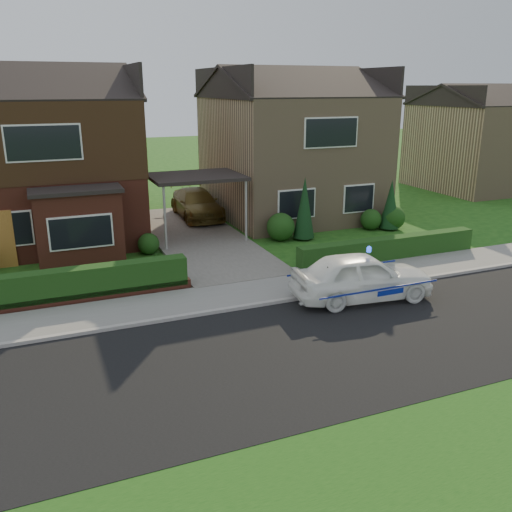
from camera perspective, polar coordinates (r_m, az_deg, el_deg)
ground at (r=13.98m, az=6.95°, el=-9.52°), size 120.00×120.00×0.00m
road at (r=13.98m, az=6.95°, el=-9.52°), size 60.00×6.00×0.02m
kerb at (r=16.43m, az=1.77°, el=-4.91°), size 60.00×0.16×0.12m
sidewalk at (r=17.32m, az=0.36°, el=-3.72°), size 60.00×2.00×0.10m
grass_verge at (r=10.60m, az=21.05°, el=-20.42°), size 60.00×4.00×0.01m
driveway at (r=23.52m, az=-6.15°, el=1.95°), size 3.80×12.00×0.12m
house_left at (r=24.83m, az=-21.56°, el=10.49°), size 7.50×9.53×7.25m
house_right at (r=27.69m, az=3.61°, el=11.94°), size 7.50×8.06×7.25m
carport_link at (r=22.92m, az=-6.33°, el=8.18°), size 3.80×3.00×2.77m
dwarf_wall at (r=17.23m, az=-19.42°, el=-4.43°), size 7.70×0.25×0.36m
hedge_left at (r=17.43m, az=-19.40°, el=-4.81°), size 7.50×0.55×0.90m
hedge_right at (r=21.11m, az=13.69°, el=-0.44°), size 7.50×0.55×0.80m
shrub_left_mid at (r=21.00m, az=-15.39°, el=1.21°), size 1.32×1.32×1.32m
shrub_left_near at (r=21.58m, az=-11.24°, el=1.27°), size 0.84×0.84×0.84m
shrub_right_near at (r=23.02m, az=2.62°, el=3.08°), size 1.20×1.20×1.20m
shrub_right_mid at (r=25.36m, az=12.01°, el=3.79°), size 0.96×0.96×0.96m
shrub_right_far at (r=25.68m, az=14.25°, el=3.94°), size 1.08×1.08×1.08m
conifer_a at (r=23.11m, az=5.11°, el=4.87°), size 0.90×0.90×2.60m
conifer_b at (r=25.44m, az=13.98°, el=5.13°), size 0.90×0.90×2.20m
neighbour_right at (r=37.69m, az=22.32°, el=10.54°), size 6.50×7.00×5.20m
police_car at (r=16.88m, az=11.07°, el=-2.15°), size 3.99×4.52×1.64m
driveway_car at (r=26.89m, az=-6.27°, el=5.51°), size 2.01×4.67×1.34m
potted_plant_b at (r=20.68m, az=-20.44°, el=-0.41°), size 0.50×0.48×0.71m
potted_plant_c at (r=18.18m, az=-16.70°, el=-2.34°), size 0.57×0.57×0.76m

